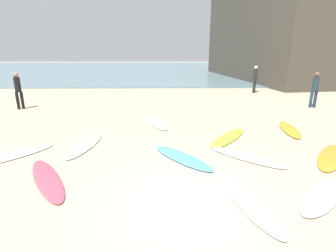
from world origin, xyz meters
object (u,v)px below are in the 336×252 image
(surfboard_1, at_px, (246,157))
(surfboard_9, at_px, (324,195))
(surfboard_10, at_px, (289,129))
(surfboard_5, at_px, (14,155))
(surfboard_7, at_px, (155,123))
(surfboard_6, at_px, (182,158))
(beachgoer_far, at_px, (315,88))
(surfboard_2, at_px, (331,157))
(surfboard_3, at_px, (228,137))
(surfboard_0, at_px, (85,145))
(surfboard_4, at_px, (47,179))
(surfboard_8, at_px, (249,203))
(beachgoer_near, at_px, (255,78))
(beachgoer_mid, at_px, (18,89))

(surfboard_1, xyz_separation_m, surfboard_9, (0.98, -1.95, 0.00))
(surfboard_10, bearing_deg, surfboard_9, 83.53)
(surfboard_5, bearing_deg, surfboard_7, 80.71)
(surfboard_6, bearing_deg, surfboard_5, -41.80)
(beachgoer_far, bearing_deg, surfboard_10, 58.68)
(surfboard_10, bearing_deg, surfboard_2, 99.88)
(surfboard_3, bearing_deg, surfboard_10, -124.48)
(surfboard_6, bearing_deg, surfboard_0, -57.48)
(surfboard_4, bearing_deg, surfboard_2, 155.34)
(surfboard_8, bearing_deg, surfboard_9, -4.12)
(surfboard_4, bearing_deg, surfboard_9, 138.87)
(surfboard_2, xyz_separation_m, beachgoer_near, (1.61, 11.03, 0.99))
(surfboard_4, distance_m, surfboard_7, 5.18)
(surfboard_9, bearing_deg, beachgoer_mid, -170.89)
(surfboard_9, bearing_deg, beachgoer_far, 109.51)
(beachgoer_mid, height_order, beachgoer_far, beachgoer_mid)
(surfboard_3, xyz_separation_m, beachgoer_mid, (-9.27, 4.60, 0.97))
(beachgoer_far, bearing_deg, surfboard_1, 56.16)
(surfboard_4, relative_size, surfboard_5, 1.11)
(surfboard_5, height_order, beachgoer_far, beachgoer_far)
(surfboard_5, bearing_deg, surfboard_4, -2.47)
(surfboard_0, bearing_deg, surfboard_10, 20.80)
(surfboard_5, height_order, surfboard_9, surfboard_9)
(surfboard_5, relative_size, beachgoer_mid, 1.22)
(surfboard_10, relative_size, beachgoer_near, 1.17)
(surfboard_1, xyz_separation_m, surfboard_2, (2.32, -0.04, -0.00))
(surfboard_8, height_order, surfboard_9, surfboard_9)
(surfboard_8, bearing_deg, surfboard_7, 97.02)
(surfboard_8, distance_m, beachgoer_near, 13.97)
(surfboard_1, relative_size, beachgoer_mid, 1.21)
(surfboard_1, height_order, surfboard_3, surfboard_3)
(surfboard_2, bearing_deg, beachgoer_mid, -170.08)
(surfboard_1, distance_m, beachgoer_far, 8.34)
(surfboard_7, xyz_separation_m, beachgoer_far, (7.96, 2.85, 0.97))
(surfboard_4, bearing_deg, beachgoer_near, -159.53)
(surfboard_6, height_order, surfboard_9, surfboard_6)
(surfboard_3, bearing_deg, surfboard_4, 66.39)
(beachgoer_far, bearing_deg, surfboard_3, 47.28)
(surfboard_5, bearing_deg, surfboard_9, 23.93)
(beachgoer_near, xyz_separation_m, beachgoer_far, (1.43, -4.68, -0.02))
(surfboard_2, xyz_separation_m, surfboard_4, (-7.22, -1.13, 0.00))
(surfboard_4, bearing_deg, surfboard_8, 133.16)
(surfboard_8, xyz_separation_m, beachgoer_near, (4.54, 13.18, 0.99))
(surfboard_4, height_order, beachgoer_mid, beachgoer_mid)
(surfboard_10, bearing_deg, surfboard_3, 30.23)
(surfboard_1, distance_m, surfboard_9, 2.19)
(surfboard_3, height_order, surfboard_8, surfboard_3)
(surfboard_10, bearing_deg, surfboard_7, -0.35)
(surfboard_2, relative_size, surfboard_8, 1.05)
(surfboard_7, bearing_deg, surfboard_3, -59.52)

